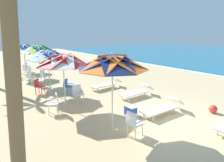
{
  "coord_description": "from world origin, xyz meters",
  "views": [
    {
      "loc": [
        4.78,
        -5.85,
        3.3
      ],
      "look_at": [
        -3.09,
        -0.28,
        1.0
      ],
      "focal_mm": 31.59,
      "sensor_mm": 36.0,
      "label": 1
    }
  ],
  "objects": [
    {
      "name": "beach_umbrella_5",
      "position": [
        -13.97,
        -2.09,
        2.15
      ],
      "size": [
        2.04,
        2.04,
        2.49
      ],
      "color": "silver",
      "rests_on": "ground"
    },
    {
      "name": "plastic_chair_11",
      "position": [
        -14.52,
        -3.05,
        0.5
      ],
      "size": [
        0.62,
        0.63,
        0.87
      ],
      "color": "white",
      "rests_on": "ground"
    },
    {
      "name": "plastic_chair_8",
      "position": [
        -12.22,
        -2.43,
        0.5
      ],
      "size": [
        0.58,
        0.6,
        0.87
      ],
      "color": "white",
      "rests_on": "ground"
    },
    {
      "name": "plastic_chair_2",
      "position": [
        -3.09,
        -3.29,
        0.5
      ],
      "size": [
        0.55,
        0.57,
        0.87
      ],
      "color": "white",
      "rests_on": "ground"
    },
    {
      "name": "plastic_chair_12",
      "position": [
        -13.55,
        -1.99,
        0.5
      ],
      "size": [
        0.6,
        0.61,
        0.87
      ],
      "color": "white",
      "rests_on": "ground"
    },
    {
      "name": "beach_umbrella_0",
      "position": [
        -0.39,
        -2.18,
        2.38
      ],
      "size": [
        2.37,
        2.37,
        2.73
      ],
      "color": "silver",
      "rests_on": "ground"
    },
    {
      "name": "beach_umbrella_1",
      "position": [
        -3.33,
        -2.7,
        2.18
      ],
      "size": [
        2.32,
        2.32,
        2.54
      ],
      "color": "silver",
      "rests_on": "ground"
    },
    {
      "name": "beach_umbrella_2",
      "position": [
        -5.81,
        -2.55,
        2.18
      ],
      "size": [
        2.26,
        2.26,
        2.52
      ],
      "color": "silver",
      "rests_on": "ground"
    },
    {
      "name": "ground_plane",
      "position": [
        0.0,
        0.0,
        0.0
      ],
      "size": [
        80.0,
        80.0,
        0.0
      ],
      "primitive_type": "plane",
      "color": "#D3B784"
    },
    {
      "name": "plastic_chair_4",
      "position": [
        -5.38,
        -1.71,
        0.5
      ],
      "size": [
        0.63,
        0.63,
        0.87
      ],
      "color": "blue",
      "rests_on": "ground"
    },
    {
      "name": "plastic_chair_5",
      "position": [
        -8.84,
        -2.85,
        0.5
      ],
      "size": [
        0.56,
        0.59,
        0.87
      ],
      "color": "white",
      "rests_on": "ground"
    },
    {
      "name": "plastic_chair_3",
      "position": [
        -6.33,
        -3.04,
        0.5
      ],
      "size": [
        0.63,
        0.63,
        0.87
      ],
      "color": "red",
      "rests_on": "ground"
    },
    {
      "name": "beach_umbrella_4",
      "position": [
        -11.48,
        -2.6,
        2.26
      ],
      "size": [
        2.35,
        2.35,
        2.63
      ],
      "color": "silver",
      "rests_on": "ground"
    },
    {
      "name": "plastic_chair_9",
      "position": [
        -11.58,
        -3.4,
        0.5
      ],
      "size": [
        0.62,
        0.61,
        0.87
      ],
      "color": "white",
      "rests_on": "ground"
    },
    {
      "name": "plastic_chair_1",
      "position": [
        -3.75,
        -1.87,
        0.5
      ],
      "size": [
        0.48,
        0.45,
        0.87
      ],
      "color": "white",
      "rests_on": "ground"
    },
    {
      "name": "plastic_chair_0",
      "position": [
        0.33,
        -1.83,
        0.5
      ],
      "size": [
        0.49,
        0.52,
        0.87
      ],
      "color": "white",
      "rests_on": "ground"
    },
    {
      "name": "plastic_chair_6",
      "position": [
        -8.96,
        -1.94,
        0.5
      ],
      "size": [
        0.63,
        0.63,
        0.87
      ],
      "color": "white",
      "rests_on": "ground"
    },
    {
      "name": "sun_lounger_2",
      "position": [
        -2.73,
        1.08,
        0.28
      ],
      "size": [
        0.76,
        2.18,
        0.62
      ],
      "color": "white",
      "rests_on": "ground"
    },
    {
      "name": "sun_lounger_3",
      "position": [
        -5.09,
        0.68,
        0.28
      ],
      "size": [
        0.85,
        2.2,
        0.62
      ],
      "color": "white",
      "rests_on": "ground"
    },
    {
      "name": "sun_lounger_1",
      "position": [
        -0.37,
        0.42,
        0.28
      ],
      "size": [
        0.66,
        2.15,
        0.62
      ],
      "color": "white",
      "rests_on": "ground"
    },
    {
      "name": "palm_tree_1",
      "position": [
        0.11,
        -5.2,
        2.97
      ],
      "size": [
        3.14,
        2.99,
        4.74
      ],
      "color": "brown",
      "rests_on": "ground"
    },
    {
      "name": "cooler_box",
      "position": [
        -1.05,
        -0.77,
        0.2
      ],
      "size": [
        0.5,
        0.34,
        0.4
      ],
      "color": "blue",
      "rests_on": "ground"
    },
    {
      "name": "plastic_chair_10",
      "position": [
        -10.75,
        -2.69,
        0.5
      ],
      "size": [
        0.54,
        0.56,
        0.87
      ],
      "color": "white",
      "rests_on": "ground"
    },
    {
      "name": "beach_umbrella_3",
      "position": [
        -8.55,
        -2.3,
        2.3
      ],
      "size": [
        2.28,
        2.28,
        2.65
      ],
      "color": "silver",
      "rests_on": "ground"
    },
    {
      "name": "beach_ball",
      "position": [
        0.82,
        2.26,
        0.17
      ],
      "size": [
        0.35,
        0.35,
        0.35
      ],
      "primitive_type": "sphere",
      "color": "red",
      "rests_on": "ground"
    },
    {
      "name": "plastic_chair_7",
      "position": [
        -7.82,
        -2.49,
        0.5
      ],
      "size": [
        0.47,
        0.49,
        0.87
      ],
      "color": "white",
      "rests_on": "ground"
    }
  ]
}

